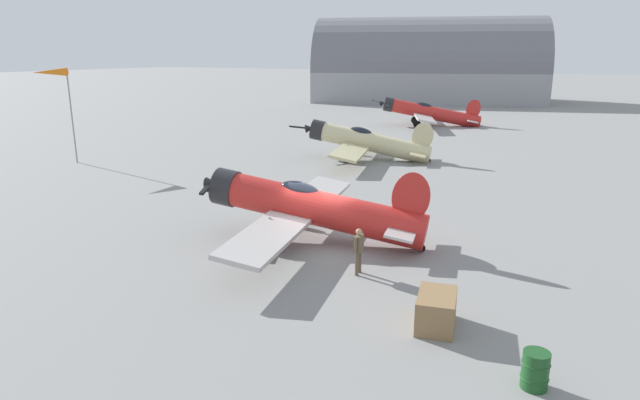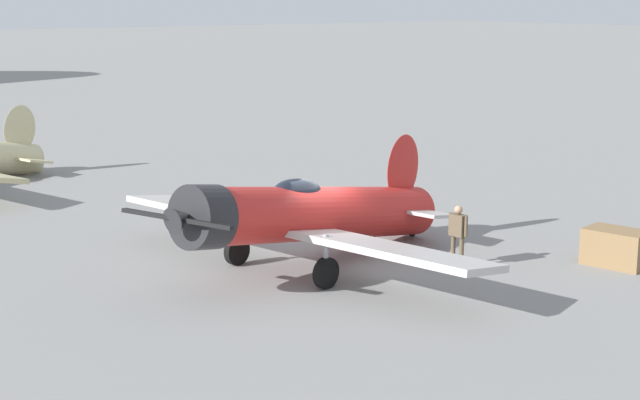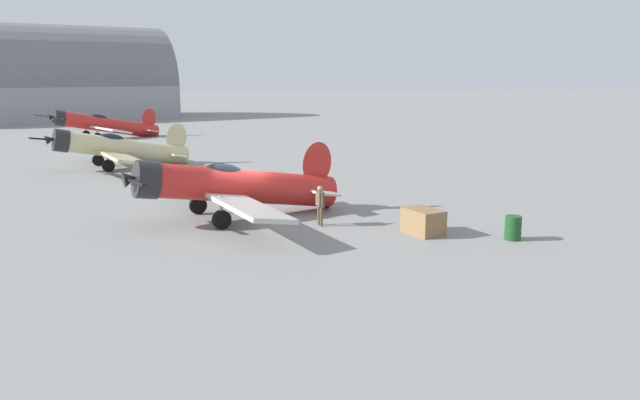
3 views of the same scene
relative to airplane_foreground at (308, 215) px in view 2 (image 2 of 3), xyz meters
The scene contains 4 objects.
ground_plane 1.55m from the airplane_foreground, 77.81° to the right, with size 400.00×400.00×0.00m, color gray.
airplane_foreground is the anchor object (origin of this frame).
ground_crew_mechanic 4.09m from the airplane_foreground, 124.25° to the right, with size 0.66×0.27×1.70m.
equipment_crate 8.48m from the airplane_foreground, 124.20° to the right, with size 1.86×1.41×1.00m.
Camera 2 is at (-20.86, 15.05, 7.20)m, focal length 54.42 mm.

